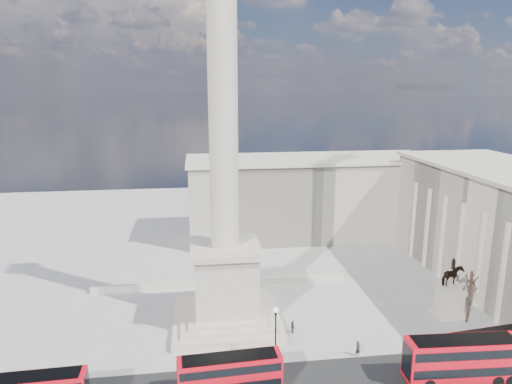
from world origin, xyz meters
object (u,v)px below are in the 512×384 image
object	(u,v)px
equestrian_statue	(450,296)
pedestrian_walking	(358,349)
nelsons_column	(225,229)
red_bus_b	(231,374)
pedestrian_standing	(468,347)
red_bus_c	(491,348)
victorian_lamp	(276,330)
pedestrian_crossing	(293,327)
red_bus_d	(463,359)

from	to	relation	value
equestrian_statue	pedestrian_walking	size ratio (longest dim) A/B	4.40
nelsons_column	red_bus_b	distance (m)	18.47
nelsons_column	pedestrian_standing	distance (m)	32.43
nelsons_column	red_bus_b	xyz separation A→B (m)	(-0.57, -15.07, -10.66)
pedestrian_walking	pedestrian_standing	world-z (taller)	pedestrian_walking
red_bus_b	pedestrian_standing	world-z (taller)	red_bus_b
red_bus_c	victorian_lamp	world-z (taller)	victorian_lamp
equestrian_statue	pedestrian_standing	xyz separation A→B (m)	(-2.78, -9.07, -2.08)
red_bus_c	pedestrian_crossing	distance (m)	22.88
equestrian_statue	pedestrian_standing	distance (m)	9.71
victorian_lamp	pedestrian_walking	distance (m)	10.24
nelsons_column	red_bus_d	size ratio (longest dim) A/B	4.05
red_bus_c	equestrian_statue	bearing A→B (deg)	75.20
red_bus_c	victorian_lamp	xyz separation A→B (m)	(-23.98, 3.71, 1.84)
pedestrian_walking	red_bus_c	bearing A→B (deg)	-37.27
red_bus_c	red_bus_d	distance (m)	5.32
red_bus_d	pedestrian_crossing	distance (m)	19.98
pedestrian_crossing	pedestrian_standing	bearing A→B (deg)	-125.35
red_bus_c	equestrian_statue	world-z (taller)	equestrian_statue
red_bus_b	victorian_lamp	world-z (taller)	victorian_lamp
nelsons_column	red_bus_c	distance (m)	33.82
red_bus_d	pedestrian_walking	world-z (taller)	red_bus_d
equestrian_statue	pedestrian_crossing	bearing A→B (deg)	-175.55
victorian_lamp	pedestrian_walking	xyz separation A→B (m)	(9.78, -0.13, -3.03)
red_bus_d	equestrian_statue	xyz separation A→B (m)	(6.46, 13.70, 0.32)
red_bus_b	pedestrian_standing	xyz separation A→B (m)	(28.38, 3.57, -1.42)
nelsons_column	pedestrian_standing	bearing A→B (deg)	-22.47
victorian_lamp	equestrian_statue	distance (m)	26.81
victorian_lamp	red_bus_b	bearing A→B (deg)	-138.06
pedestrian_standing	red_bus_b	bearing A→B (deg)	-25.34
equestrian_statue	red_bus_d	bearing A→B (deg)	-115.25
red_bus_b	equestrian_statue	distance (m)	33.63
red_bus_d	pedestrian_standing	world-z (taller)	red_bus_d
red_bus_d	pedestrian_walking	size ratio (longest dim) A/B	6.48
equestrian_statue	pedestrian_walking	distance (m)	17.81
red_bus_b	pedestrian_standing	size ratio (longest dim) A/B	6.45
red_bus_d	pedestrian_crossing	world-z (taller)	red_bus_d
nelsons_column	red_bus_c	bearing A→B (deg)	-25.59
red_bus_b	victorian_lamp	bearing A→B (deg)	38.95
red_bus_c	equestrian_statue	distance (m)	11.57
nelsons_column	pedestrian_crossing	distance (m)	15.19
nelsons_column	victorian_lamp	size ratio (longest dim) A/B	7.38
red_bus_c	victorian_lamp	distance (m)	24.33
red_bus_c	pedestrian_walking	size ratio (longest dim) A/B	5.39
red_bus_c	pedestrian_crossing	size ratio (longest dim) A/B	6.13
pedestrian_crossing	equestrian_statue	bearing A→B (deg)	-100.38
red_bus_c	red_bus_d	size ratio (longest dim) A/B	0.83
red_bus_b	pedestrian_walking	world-z (taller)	red_bus_b
pedestrian_walking	red_bus_d	bearing A→B (deg)	-55.05
red_bus_d	victorian_lamp	xyz separation A→B (m)	(-19.19, 6.00, 1.39)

